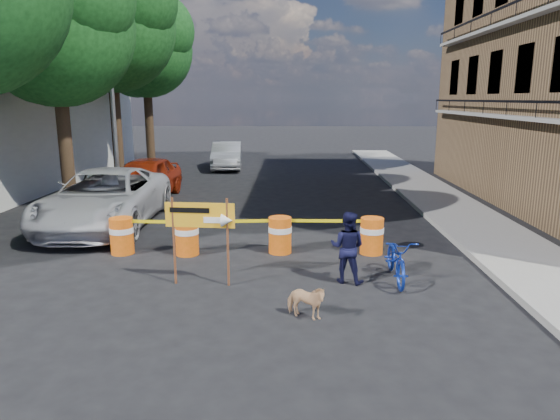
# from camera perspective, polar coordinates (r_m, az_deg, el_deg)

# --- Properties ---
(ground) EXTENTS (120.00, 120.00, 0.00)m
(ground) POSITION_cam_1_polar(r_m,az_deg,el_deg) (10.21, -2.95, -8.88)
(ground) COLOR black
(ground) RESTS_ON ground
(sidewalk_east) EXTENTS (2.40, 40.00, 0.15)m
(sidewalk_east) POSITION_cam_1_polar(r_m,az_deg,el_deg) (16.81, 20.28, -0.76)
(sidewalk_east) COLOR gray
(sidewalk_east) RESTS_ON ground
(tree_mid_a) EXTENTS (5.25, 5.00, 8.68)m
(tree_mid_a) POSITION_cam_1_polar(r_m,az_deg,el_deg) (18.24, -24.21, 18.72)
(tree_mid_a) COLOR #332316
(tree_mid_a) RESTS_ON ground
(tree_mid_b) EXTENTS (5.67, 5.40, 9.62)m
(tree_mid_b) POSITION_cam_1_polar(r_m,az_deg,el_deg) (22.93, -18.76, 19.46)
(tree_mid_b) COLOR #332316
(tree_mid_b) RESTS_ON ground
(tree_far) EXTENTS (5.04, 4.80, 8.84)m
(tree_far) POSITION_cam_1_polar(r_m,az_deg,el_deg) (27.62, -15.03, 17.37)
(tree_far) COLOR #332316
(tree_far) RESTS_ON ground
(streetlamp) EXTENTS (1.25, 0.18, 8.00)m
(streetlamp) POSITION_cam_1_polar(r_m,az_deg,el_deg) (20.13, -18.55, 13.81)
(streetlamp) COLOR gray
(streetlamp) RESTS_ON ground
(barrel_far_left) EXTENTS (0.58, 0.58, 0.90)m
(barrel_far_left) POSITION_cam_1_polar(r_m,az_deg,el_deg) (12.84, -17.63, -2.74)
(barrel_far_left) COLOR #DA5C0C
(barrel_far_left) RESTS_ON ground
(barrel_mid_left) EXTENTS (0.58, 0.58, 0.90)m
(barrel_mid_left) POSITION_cam_1_polar(r_m,az_deg,el_deg) (12.36, -10.59, -2.93)
(barrel_mid_left) COLOR #DA5C0C
(barrel_mid_left) RESTS_ON ground
(barrel_mid_right) EXTENTS (0.58, 0.58, 0.90)m
(barrel_mid_right) POSITION_cam_1_polar(r_m,az_deg,el_deg) (12.30, 0.01, -2.79)
(barrel_mid_right) COLOR #DA5C0C
(barrel_mid_right) RESTS_ON ground
(barrel_far_right) EXTENTS (0.58, 0.58, 0.90)m
(barrel_far_right) POSITION_cam_1_polar(r_m,az_deg,el_deg) (12.44, 10.44, -2.82)
(barrel_far_right) COLOR #DA5C0C
(barrel_far_right) RESTS_ON ground
(detour_sign) EXTENTS (1.41, 0.28, 1.82)m
(detour_sign) POSITION_cam_1_polar(r_m,az_deg,el_deg) (10.06, -8.15, -1.37)
(detour_sign) COLOR #592D19
(detour_sign) RESTS_ON ground
(pedestrian) EXTENTS (0.88, 0.78, 1.50)m
(pedestrian) POSITION_cam_1_polar(r_m,az_deg,el_deg) (10.38, 7.71, -4.23)
(pedestrian) COLOR black
(pedestrian) RESTS_ON ground
(bicycle) EXTENTS (0.66, 0.98, 1.83)m
(bicycle) POSITION_cam_1_polar(r_m,az_deg,el_deg) (10.61, 13.30, -3.17)
(bicycle) COLOR #1532AB
(bicycle) RESTS_ON ground
(dog) EXTENTS (0.83, 0.62, 0.63)m
(dog) POSITION_cam_1_polar(r_m,az_deg,el_deg) (8.76, 2.94, -10.40)
(dog) COLOR #E4B482
(dog) RESTS_ON ground
(suv_white) EXTENTS (2.93, 6.11, 1.68)m
(suv_white) POSITION_cam_1_polar(r_m,az_deg,el_deg) (15.67, -19.37, 1.25)
(suv_white) COLOR silver
(suv_white) RESTS_ON ground
(sedan_red) EXTENTS (2.15, 4.77, 1.59)m
(sedan_red) POSITION_cam_1_polar(r_m,az_deg,el_deg) (19.45, -15.22, 3.48)
(sedan_red) COLOR #98250C
(sedan_red) RESTS_ON ground
(sedan_silver) EXTENTS (1.90, 4.49, 1.44)m
(sedan_silver) POSITION_cam_1_polar(r_m,az_deg,el_deg) (27.37, -6.10, 6.23)
(sedan_silver) COLOR #B9BAC1
(sedan_silver) RESTS_ON ground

